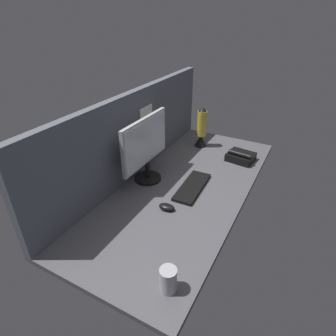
{
  "coord_description": "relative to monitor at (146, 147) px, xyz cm",
  "views": [
    {
      "loc": [
        -140.27,
        -64.34,
        102.9
      ],
      "look_at": [
        -1.72,
        0.0,
        14.0
      ],
      "focal_mm": 30.09,
      "sensor_mm": 36.0,
      "label": 1
    }
  ],
  "objects": [
    {
      "name": "ground_plane",
      "position": [
        4.29,
        -25.14,
        -25.94
      ],
      "size": [
        180.0,
        80.0,
        3.0
      ],
      "primitive_type": "cube",
      "color": "#515156"
    },
    {
      "name": "cubicle_wall_back",
      "position": [
        4.31,
        12.35,
        3.97
      ],
      "size": [
        180.0,
        5.5,
        56.78
      ],
      "color": "#565B66",
      "rests_on": "ground_plane"
    },
    {
      "name": "monitor",
      "position": [
        0.0,
        0.0,
        0.0
      ],
      "size": [
        47.92,
        18.0,
        43.38
      ],
      "color": "black",
      "rests_on": "ground_plane"
    },
    {
      "name": "keyboard",
      "position": [
        4.12,
        -31.66,
        -23.44
      ],
      "size": [
        37.61,
        14.84,
        2.0
      ],
      "primitive_type": "cube",
      "rotation": [
        0.0,
        0.0,
        0.05
      ],
      "color": "black",
      "rests_on": "ground_plane"
    },
    {
      "name": "mouse",
      "position": [
        -22.74,
        -27.63,
        -22.74
      ],
      "size": [
        6.11,
        9.89,
        3.4
      ],
      "primitive_type": "ellipsoid",
      "rotation": [
        0.0,
        0.0,
        0.05
      ],
      "color": "black",
      "rests_on": "ground_plane"
    },
    {
      "name": "mug_steel",
      "position": [
        -68.86,
        -53.42,
        -18.67
      ],
      "size": [
        7.36,
        7.36,
        11.53
      ],
      "color": "#B2B2B7",
      "rests_on": "ground_plane"
    },
    {
      "name": "lava_lamp",
      "position": [
        65.8,
        -11.79,
        -10.34
      ],
      "size": [
        10.27,
        10.27,
        33.62
      ],
      "color": "black",
      "rests_on": "ground_plane"
    },
    {
      "name": "desk_phone",
      "position": [
        56.2,
        -48.54,
        -21.25
      ],
      "size": [
        19.2,
        20.94,
        8.8
      ],
      "color": "black",
      "rests_on": "ground_plane"
    }
  ]
}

